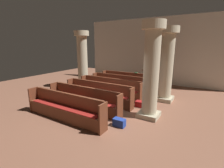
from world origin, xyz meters
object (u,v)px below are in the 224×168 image
(pew_row_3, at_px, (98,92))
(pew_row_4, at_px, (83,98))
(kneeler_box_blue, at_px, (119,123))
(pillar_aisle_side, at_px, (166,64))
(pew_row_2, at_px, (110,87))
(kneeler_box_red, at_px, (140,104))
(pew_row_5, at_px, (64,106))
(lectern, at_px, (145,79))
(pew_row_0, at_px, (128,80))
(pillar_aisle_rear, at_px, (151,70))
(pillar_far_side, at_px, (82,59))
(pew_row_1, at_px, (120,83))
(hymn_book, at_px, (136,73))

(pew_row_3, height_order, pew_row_4, same)
(kneeler_box_blue, bearing_deg, pillar_aisle_side, 80.27)
(pew_row_2, distance_m, kneeler_box_red, 2.03)
(pew_row_5, height_order, kneeler_box_blue, pew_row_5)
(lectern, bearing_deg, pew_row_0, -119.09)
(pillar_aisle_side, xyz_separation_m, kneeler_box_blue, (-0.60, -3.53, -1.70))
(pew_row_3, bearing_deg, pew_row_4, -90.00)
(pew_row_0, bearing_deg, pillar_aisle_rear, -52.93)
(pew_row_3, xyz_separation_m, pillar_far_side, (-2.54, 1.84, 1.31))
(pillar_far_side, relative_size, kneeler_box_blue, 8.61)
(pew_row_1, bearing_deg, pew_row_5, -90.00)
(pew_row_0, xyz_separation_m, pew_row_5, (0.00, -5.29, 0.00))
(pew_row_3, distance_m, hymn_book, 3.43)
(pillar_far_side, bearing_deg, pew_row_1, 6.22)
(kneeler_box_red, bearing_deg, pew_row_3, -164.08)
(kneeler_box_blue, bearing_deg, pew_row_5, -163.03)
(pew_row_1, height_order, lectern, lectern)
(pew_row_0, bearing_deg, pew_row_4, -90.00)
(pew_row_0, height_order, pillar_far_side, pillar_far_side)
(pew_row_1, xyz_separation_m, pillar_aisle_side, (2.59, -0.10, 1.31))
(pillar_aisle_side, height_order, kneeler_box_blue, pillar_aisle_side)
(pew_row_0, bearing_deg, lectern, 60.91)
(pew_row_4, relative_size, hymn_book, 18.99)
(pew_row_0, height_order, pillar_aisle_rear, pillar_aisle_rear)
(pew_row_1, height_order, pillar_aisle_side, pillar_aisle_side)
(pew_row_1, xyz_separation_m, pew_row_4, (0.00, -3.18, 0.00))
(pew_row_3, height_order, pillar_aisle_rear, pillar_aisle_rear)
(pew_row_5, bearing_deg, pew_row_2, 90.00)
(pew_row_0, distance_m, kneeler_box_red, 3.28)
(pew_row_2, relative_size, kneeler_box_red, 8.43)
(pillar_aisle_side, height_order, hymn_book, pillar_aisle_side)
(pew_row_3, distance_m, kneeler_box_red, 2.03)
(pillar_aisle_side, bearing_deg, lectern, 127.43)
(pew_row_1, distance_m, pillar_aisle_rear, 3.75)
(pew_row_2, relative_size, pillar_far_side, 1.01)
(pew_row_2, relative_size, lectern, 3.30)
(pillar_aisle_side, height_order, kneeler_box_red, pillar_aisle_side)
(pillar_aisle_side, bearing_deg, pew_row_4, -130.10)
(lectern, bearing_deg, pillar_aisle_rear, -68.31)
(lectern, bearing_deg, pew_row_2, -101.86)
(kneeler_box_blue, bearing_deg, pew_row_1, 118.64)
(pew_row_5, relative_size, lectern, 3.30)
(pew_row_0, xyz_separation_m, kneeler_box_red, (1.92, -2.63, -0.39))
(pew_row_2, xyz_separation_m, kneeler_box_blue, (1.98, -2.57, -0.38))
(pillar_aisle_side, xyz_separation_m, kneeler_box_red, (-0.67, -1.47, -1.71))
(pew_row_3, distance_m, lectern, 4.52)
(pew_row_0, height_order, lectern, lectern)
(pew_row_0, xyz_separation_m, pew_row_3, (0.00, -3.18, 0.00))
(pillar_aisle_side, bearing_deg, pew_row_2, -159.74)
(kneeler_box_red, bearing_deg, lectern, 107.12)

